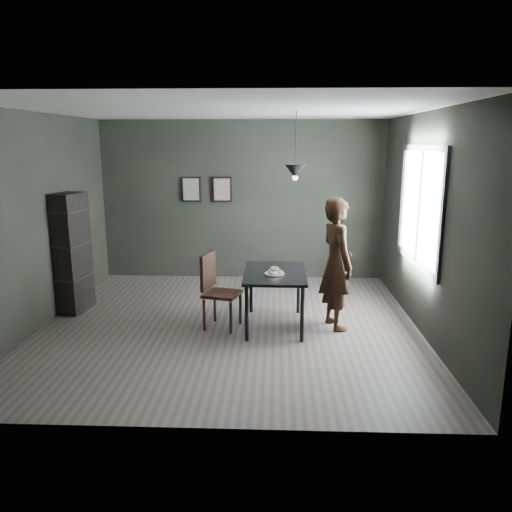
{
  "coord_description": "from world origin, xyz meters",
  "views": [
    {
      "loc": [
        0.62,
        -6.35,
        2.41
      ],
      "look_at": [
        0.35,
        0.05,
        0.95
      ],
      "focal_mm": 35.0,
      "sensor_mm": 36.0,
      "label": 1
    }
  ],
  "objects_px": {
    "cafe_table": "(275,278)",
    "wood_chair": "(216,286)",
    "pendant_lamp": "(295,171)",
    "shelf_unit": "(72,253)",
    "white_plate": "(275,274)",
    "woman": "(337,264)"
  },
  "relations": [
    {
      "from": "cafe_table",
      "to": "woman",
      "type": "relative_size",
      "value": 0.69
    },
    {
      "from": "cafe_table",
      "to": "white_plate",
      "type": "xyz_separation_m",
      "value": [
        -0.0,
        -0.14,
        0.08
      ]
    },
    {
      "from": "cafe_table",
      "to": "shelf_unit",
      "type": "bearing_deg",
      "value": 169.85
    },
    {
      "from": "cafe_table",
      "to": "wood_chair",
      "type": "bearing_deg",
      "value": -175.32
    },
    {
      "from": "cafe_table",
      "to": "shelf_unit",
      "type": "relative_size",
      "value": 0.7
    },
    {
      "from": "woman",
      "to": "shelf_unit",
      "type": "relative_size",
      "value": 1.01
    },
    {
      "from": "white_plate",
      "to": "wood_chair",
      "type": "relative_size",
      "value": 0.23
    },
    {
      "from": "white_plate",
      "to": "wood_chair",
      "type": "bearing_deg",
      "value": 174.27
    },
    {
      "from": "white_plate",
      "to": "shelf_unit",
      "type": "relative_size",
      "value": 0.13
    },
    {
      "from": "woman",
      "to": "wood_chair",
      "type": "xyz_separation_m",
      "value": [
        -1.58,
        -0.06,
        -0.3
      ]
    },
    {
      "from": "cafe_table",
      "to": "shelf_unit",
      "type": "distance_m",
      "value": 2.97
    },
    {
      "from": "cafe_table",
      "to": "woman",
      "type": "bearing_deg",
      "value": -0.23
    },
    {
      "from": "shelf_unit",
      "to": "wood_chair",
      "type": "bearing_deg",
      "value": -6.51
    },
    {
      "from": "woman",
      "to": "shelf_unit",
      "type": "height_order",
      "value": "woman"
    },
    {
      "from": "cafe_table",
      "to": "woman",
      "type": "distance_m",
      "value": 0.83
    },
    {
      "from": "wood_chair",
      "to": "pendant_lamp",
      "type": "xyz_separation_m",
      "value": [
        1.03,
        0.16,
        1.48
      ]
    },
    {
      "from": "pendant_lamp",
      "to": "shelf_unit",
      "type": "bearing_deg",
      "value": 172.4
    },
    {
      "from": "cafe_table",
      "to": "pendant_lamp",
      "type": "distance_m",
      "value": 1.41
    },
    {
      "from": "woman",
      "to": "shelf_unit",
      "type": "distance_m",
      "value": 3.76
    },
    {
      "from": "white_plate",
      "to": "shelf_unit",
      "type": "bearing_deg",
      "value": 167.18
    },
    {
      "from": "wood_chair",
      "to": "shelf_unit",
      "type": "height_order",
      "value": "shelf_unit"
    },
    {
      "from": "wood_chair",
      "to": "pendant_lamp",
      "type": "bearing_deg",
      "value": 24.05
    }
  ]
}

